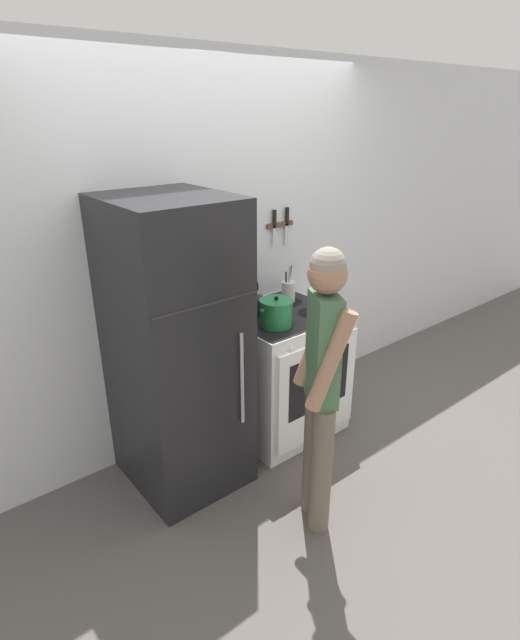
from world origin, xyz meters
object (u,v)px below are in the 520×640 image
object	(u,v)px
stove_range	(283,371)
tea_kettle	(251,302)
utensil_jar	(288,291)
refrigerator	(176,349)
dutch_oven_pot	(276,313)
person	(322,379)

from	to	relation	value
stove_range	tea_kettle	world-z (taller)	tea_kettle
utensil_jar	tea_kettle	bearing A→B (deg)	-178.94
refrigerator	tea_kettle	distance (m)	0.70
stove_range	utensil_jar	bearing A→B (deg)	42.39
dutch_oven_pot	stove_range	bearing A→B (deg)	33.33
stove_range	utensil_jar	distance (m)	0.58
utensil_jar	person	distance (m)	1.17
dutch_oven_pot	utensil_jar	xyz separation A→B (m)	(0.36, 0.28, -0.01)
stove_range	dutch_oven_pot	xyz separation A→B (m)	(-0.17, -0.11, 0.53)
stove_range	refrigerator	bearing A→B (deg)	178.86
stove_range	dutch_oven_pot	distance (m)	0.57
refrigerator	utensil_jar	world-z (taller)	refrigerator
stove_range	dutch_oven_pot	bearing A→B (deg)	-146.67
tea_kettle	person	bearing A→B (deg)	-106.97
refrigerator	dutch_oven_pot	bearing A→B (deg)	-11.03
person	tea_kettle	bearing A→B (deg)	11.69
dutch_oven_pot	refrigerator	bearing A→B (deg)	168.97
tea_kettle	refrigerator	bearing A→B (deg)	-167.48
refrigerator	stove_range	distance (m)	0.93
dutch_oven_pot	person	xyz separation A→B (m)	(-0.28, -0.69, -0.08)
person	dutch_oven_pot	bearing A→B (deg)	6.40
tea_kettle	person	xyz separation A→B (m)	(-0.29, -0.97, -0.06)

